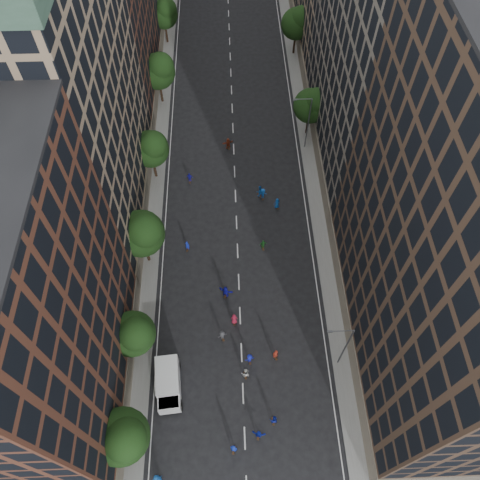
{
  "coord_description": "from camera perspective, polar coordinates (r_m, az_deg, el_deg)",
  "views": [
    {
      "loc": [
        -0.81,
        -4.93,
        50.58
      ],
      "look_at": [
        0.32,
        27.32,
        2.0
      ],
      "focal_mm": 35.0,
      "sensor_mm": 36.0,
      "label": 1
    }
  ],
  "objects": [
    {
      "name": "streetlamp_far",
      "position": [
        68.42,
        8.17,
        14.18
      ],
      "size": [
        2.64,
        0.22,
        9.06
      ],
      "color": "#595B60",
      "rests_on": "ground"
    },
    {
      "name": "skater_15",
      "position": [
        64.26,
        2.79,
        5.64
      ],
      "size": [
        1.19,
        0.77,
        1.74
      ],
      "primitive_type": "imported",
      "rotation": [
        0.0,
        0.0,
        3.26
      ],
      "color": "blue",
      "rests_on": "ground"
    },
    {
      "name": "skater_4",
      "position": [
        52.14,
        -9.48,
        -17.79
      ],
      "size": [
        1.24,
        0.86,
        1.95
      ],
      "primitive_type": "imported",
      "rotation": [
        0.0,
        0.0,
        3.51
      ],
      "color": "#13449E",
      "rests_on": "ground"
    },
    {
      "name": "tree_right_b",
      "position": [
        86.24,
        7.08,
        24.85
      ],
      "size": [
        5.2,
        5.2,
        8.83
      ],
      "color": "black",
      "rests_on": "ground"
    },
    {
      "name": "skater_6",
      "position": [
        54.41,
        -0.71,
        -9.62
      ],
      "size": [
        0.85,
        0.55,
        1.74
      ],
      "primitive_type": "imported",
      "rotation": [
        0.0,
        0.0,
        3.14
      ],
      "color": "#A71B36",
      "rests_on": "ground"
    },
    {
      "name": "tree_left_3",
      "position": [
        64.14,
        -10.77,
        10.98
      ],
      "size": [
        5.0,
        5.0,
        8.58
      ],
      "color": "black",
      "rests_on": "ground"
    },
    {
      "name": "tree_left_5",
      "position": [
        89.54,
        -9.19,
        25.66
      ],
      "size": [
        4.8,
        4.8,
        8.33
      ],
      "color": "black",
      "rests_on": "ground"
    },
    {
      "name": "skater_9",
      "position": [
        53.74,
        -2.18,
        -11.55
      ],
      "size": [
        1.18,
        0.93,
        1.61
      ],
      "primitive_type": "imported",
      "rotation": [
        0.0,
        0.0,
        3.5
      ],
      "color": "#3D3D42",
      "rests_on": "ground"
    },
    {
      "name": "tree_left_1",
      "position": [
        49.85,
        -12.83,
        -11.07
      ],
      "size": [
        4.8,
        4.8,
        8.21
      ],
      "color": "black",
      "rests_on": "ground"
    },
    {
      "name": "ground",
      "position": [
        67.66,
        -0.65,
        8.02
      ],
      "size": [
        240.0,
        240.0,
        0.0
      ],
      "primitive_type": "plane",
      "color": "black",
      "rests_on": "ground"
    },
    {
      "name": "tree_right_a",
      "position": [
        70.4,
        8.79,
        16.02
      ],
      "size": [
        5.0,
        5.0,
        8.39
      ],
      "color": "black",
      "rests_on": "ground"
    },
    {
      "name": "skater_12",
      "position": [
        63.38,
        4.53,
        4.47
      ],
      "size": [
        0.97,
        0.79,
        1.7
      ],
      "primitive_type": "imported",
      "rotation": [
        0.0,
        0.0,
        3.49
      ],
      "color": "#144AA5",
      "rests_on": "ground"
    },
    {
      "name": "sidewalk_right",
      "position": [
        73.92,
        8.74,
        12.56
      ],
      "size": [
        4.0,
        105.0,
        0.15
      ],
      "primitive_type": "cube",
      "color": "slate",
      "rests_on": "ground"
    },
    {
      "name": "skater_8",
      "position": [
        52.16,
        0.65,
        -15.91
      ],
      "size": [
        0.96,
        0.81,
        1.77
      ],
      "primitive_type": "imported",
      "rotation": [
        0.0,
        0.0,
        3.31
      ],
      "color": "beige",
      "rests_on": "ground"
    },
    {
      "name": "tree_left_2",
      "position": [
        54.83,
        -11.85,
        0.88
      ],
      "size": [
        5.6,
        5.6,
        9.45
      ],
      "color": "black",
      "rests_on": "ground"
    },
    {
      "name": "skater_13",
      "position": [
        59.65,
        -6.45,
        -0.7
      ],
      "size": [
        0.68,
        0.54,
        1.63
      ],
      "primitive_type": "imported",
      "rotation": [
        0.0,
        0.0,
        2.86
      ],
      "color": "#162BB9",
      "rests_on": "ground"
    },
    {
      "name": "tree_left_4",
      "position": [
        76.0,
        -9.91,
        19.75
      ],
      "size": [
        5.4,
        5.4,
        9.08
      ],
      "color": "black",
      "rests_on": "ground"
    },
    {
      "name": "skater_2",
      "position": [
        51.07,
        4.1,
        -20.99
      ],
      "size": [
        0.86,
        0.69,
        1.68
      ],
      "primitive_type": "imported",
      "rotation": [
        0.0,
        0.0,
        3.21
      ],
      "color": "#121E94",
      "rests_on": "ground"
    },
    {
      "name": "skater_14",
      "position": [
        64.44,
        2.38,
        5.94
      ],
      "size": [
        1.11,
        1.01,
        1.86
      ],
      "primitive_type": "imported",
      "rotation": [
        0.0,
        0.0,
        3.56
      ],
      "color": "#134A9E",
      "rests_on": "ground"
    },
    {
      "name": "skater_1",
      "position": [
        50.32,
        -0.77,
        -24.06
      ],
      "size": [
        0.79,
        0.6,
        1.93
      ],
      "primitive_type": "imported",
      "rotation": [
        0.0,
        0.0,
        2.93
      ],
      "color": "#1630BA",
      "rests_on": "ground"
    },
    {
      "name": "tree_left_0",
      "position": [
        46.61,
        -14.09,
        -22.29
      ],
      "size": [
        5.2,
        5.2,
        8.83
      ],
      "color": "black",
      "rests_on": "ground"
    },
    {
      "name": "skater_11",
      "position": [
        55.88,
        -1.78,
        -6.32
      ],
      "size": [
        1.81,
        1.17,
        1.87
      ],
      "primitive_type": "imported",
      "rotation": [
        0.0,
        0.0,
        2.75
      ],
      "color": "#13139F",
      "rests_on": "ground"
    },
    {
      "name": "skater_10",
      "position": [
        59.44,
        2.84,
        -0.56
      ],
      "size": [
        1.0,
        0.52,
        1.63
      ],
      "primitive_type": "imported",
      "rotation": [
        0.0,
        0.0,
        3.27
      ],
      "color": "#1E6422",
      "rests_on": "ground"
    },
    {
      "name": "skater_17",
      "position": [
        70.6,
        -1.46,
        11.65
      ],
      "size": [
        1.75,
        1.01,
        1.8
      ],
      "primitive_type": "imported",
      "rotation": [
        0.0,
        0.0,
        3.45
      ],
      "color": "maroon",
      "rests_on": "ground"
    },
    {
      "name": "skater_3",
      "position": [
        52.77,
        1.18,
        -14.28
      ],
      "size": [
        1.15,
        0.84,
        1.59
      ],
      "primitive_type": "imported",
      "rotation": [
        0.0,
        0.0,
        3.4
      ],
      "color": "#151DAE",
      "rests_on": "ground"
    },
    {
      "name": "skater_5",
      "position": [
        50.77,
        2.29,
        -22.6
      ],
      "size": [
        1.49,
        0.76,
        1.54
      ],
      "primitive_type": "imported",
      "rotation": [
        0.0,
        0.0,
        2.92
      ],
      "color": "#1628B4",
      "rests_on": "ground"
    },
    {
      "name": "bldg_right_b",
      "position": [
        62.84,
        17.95,
        20.94
      ],
      "size": [
        14.0,
        28.0,
        33.0
      ],
      "primitive_type": "cube",
      "color": "#6A6157",
      "rests_on": "ground"
    },
    {
      "name": "sidewalk_left",
      "position": [
        73.66,
        -10.41,
        12.05
      ],
      "size": [
        4.0,
        105.0,
        0.15
      ],
      "primitive_type": "cube",
      "color": "slate",
      "rests_on": "ground"
    },
    {
      "name": "bldg_left_a",
      "position": [
        43.02,
        -26.19,
        -9.3
      ],
      "size": [
        14.0,
        22.0,
        30.0
      ],
      "primitive_type": "cube",
      "color": "#583021",
      "rests_on": "ground"
    },
    {
      "name": "bldg_right_a",
      "position": [
        43.03,
        26.36,
        -1.14
      ],
      "size": [
        14.0,
        30.0,
        36.0
      ],
      "primitive_type": "cube",
      "color": "#463225",
      "rests_on": "ground"
    },
    {
      "name": "skater_16",
      "position": [
        66.55,
        -6.14,
        7.57
      ],
      "size": [
        0.98,
        0.53,
        1.58
      ],
      "primitive_type": "imported",
      "rotation": [
        0.0,
        0.0,
        2.98
      ],
      "color": "#1915AD",
      "rests_on": "ground"
    },
    {
      "name": "cargo_van",
      "position": [
        51.72,
        -8.73,
        -16.9
      ],
      "size": [
        2.99,
        5.61,
        2.88
      ],
      "rotation": [
        0.0,
        0.0,
        0.09
      ],
      "color": "white",
      "rests_on": "ground"
    },
    {
      "name": "skater_7",
      "position": [
        52.96,
        4.35,
        -13.7
      ],
      "size": [
        0.78,
        0.67,
        1.81
      ],
      "primitive_type": "imported",
      "rotation": [
        0.0,
        0.0,
        3.57
      ],
      "color": "#9F2A1A",
      "rests_on": "ground"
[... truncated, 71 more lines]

